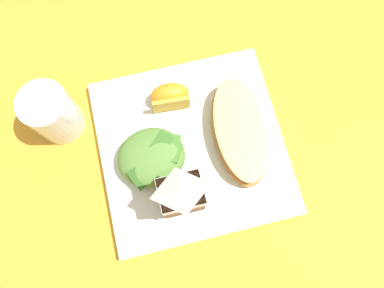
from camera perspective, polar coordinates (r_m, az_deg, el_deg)
ground at (r=0.56m, az=-0.00°, el=-0.70°), size 3.00×3.00×0.00m
white_plate at (r=0.55m, az=-0.00°, el=-0.49°), size 0.28×0.28×0.02m
cheesy_pizza_bread at (r=0.54m, az=7.57°, el=2.15°), size 0.09×0.17×0.04m
green_salad_pile at (r=0.52m, az=-6.53°, el=-2.10°), size 0.10×0.09×0.04m
milk_carton at (r=0.47m, az=-1.72°, el=-8.09°), size 0.06×0.04×0.11m
orange_wedge_front at (r=0.55m, az=-3.57°, el=7.72°), size 0.06×0.04×0.04m
drinking_clear_cup at (r=0.57m, az=-21.53°, el=4.61°), size 0.07×0.07×0.09m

